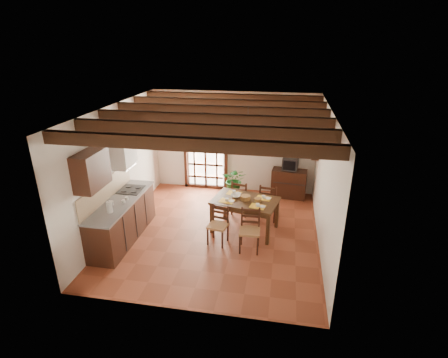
% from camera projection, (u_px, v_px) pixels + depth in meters
% --- Properties ---
extents(ground_plane, '(5.00, 5.00, 0.00)m').
position_uv_depth(ground_plane, '(217.00, 232.00, 7.95)').
color(ground_plane, brown).
extents(room_shell, '(4.52, 5.02, 2.81)m').
position_uv_depth(room_shell, '(216.00, 156.00, 7.27)').
color(room_shell, silver).
rests_on(room_shell, ground_plane).
extents(ceiling_beams, '(4.50, 4.34, 0.20)m').
position_uv_depth(ceiling_beams, '(216.00, 114.00, 6.94)').
color(ceiling_beams, black).
rests_on(ceiling_beams, room_shell).
extents(french_door, '(1.26, 0.11, 2.32)m').
position_uv_depth(french_door, '(205.00, 149.00, 9.87)').
color(french_door, white).
rests_on(french_door, ground_plane).
extents(kitchen_counter, '(0.64, 2.25, 1.38)m').
position_uv_depth(kitchen_counter, '(122.00, 219.00, 7.55)').
color(kitchen_counter, '#321910').
rests_on(kitchen_counter, ground_plane).
extents(upper_cabinet, '(0.35, 0.80, 0.70)m').
position_uv_depth(upper_cabinet, '(91.00, 170.00, 6.41)').
color(upper_cabinet, '#321910').
rests_on(upper_cabinet, room_shell).
extents(range_hood, '(0.38, 0.60, 0.54)m').
position_uv_depth(range_hood, '(123.00, 155.00, 7.59)').
color(range_hood, white).
rests_on(range_hood, room_shell).
extents(counter_items, '(0.50, 1.43, 0.25)m').
position_uv_depth(counter_items, '(122.00, 197.00, 7.44)').
color(counter_items, black).
rests_on(counter_items, kitchen_counter).
extents(dining_table, '(1.57, 1.18, 0.77)m').
position_uv_depth(dining_table, '(245.00, 204.00, 7.79)').
color(dining_table, '#3C2513').
rests_on(dining_table, ground_plane).
extents(chair_near_left, '(0.46, 0.44, 0.85)m').
position_uv_depth(chair_near_left, '(218.00, 232.00, 7.44)').
color(chair_near_left, '#AC7849').
rests_on(chair_near_left, ground_plane).
extents(chair_near_right, '(0.43, 0.41, 0.90)m').
position_uv_depth(chair_near_right, '(249.00, 238.00, 7.19)').
color(chair_near_right, '#AC7849').
rests_on(chair_near_right, ground_plane).
extents(chair_far_left, '(0.49, 0.48, 0.90)m').
position_uv_depth(chair_far_left, '(241.00, 203.00, 8.68)').
color(chair_far_left, '#AC7849').
rests_on(chair_far_left, ground_plane).
extents(chair_far_right, '(0.49, 0.47, 0.93)m').
position_uv_depth(chair_far_right, '(268.00, 208.00, 8.43)').
color(chair_far_right, '#AC7849').
rests_on(chair_far_right, ground_plane).
extents(table_setting, '(1.03, 0.69, 0.10)m').
position_uv_depth(table_setting, '(245.00, 198.00, 7.74)').
color(table_setting, yellow).
rests_on(table_setting, dining_table).
extents(table_bowl, '(0.22, 0.22, 0.05)m').
position_uv_depth(table_bowl, '(235.00, 196.00, 7.87)').
color(table_bowl, white).
rests_on(table_bowl, dining_table).
extents(sideboard, '(0.96, 0.51, 0.79)m').
position_uv_depth(sideboard, '(289.00, 183.00, 9.57)').
color(sideboard, '#321910').
rests_on(sideboard, ground_plane).
extents(crt_tv, '(0.44, 0.42, 0.34)m').
position_uv_depth(crt_tv, '(290.00, 164.00, 9.35)').
color(crt_tv, black).
rests_on(crt_tv, sideboard).
extents(fuse_box, '(0.25, 0.03, 0.32)m').
position_uv_depth(fuse_box, '(289.00, 133.00, 9.31)').
color(fuse_box, white).
rests_on(fuse_box, room_shell).
extents(plant_pot, '(0.35, 0.35, 0.22)m').
position_uv_depth(plant_pot, '(235.00, 195.00, 9.58)').
color(plant_pot, maroon).
rests_on(plant_pot, ground_plane).
extents(potted_plant, '(1.76, 1.53, 1.88)m').
position_uv_depth(potted_plant, '(235.00, 179.00, 9.40)').
color(potted_plant, '#144C19').
rests_on(potted_plant, ground_plane).
extents(wall_shelf, '(0.20, 0.42, 0.20)m').
position_uv_depth(wall_shelf, '(315.00, 153.00, 8.49)').
color(wall_shelf, '#321910').
rests_on(wall_shelf, room_shell).
extents(shelf_vase, '(0.15, 0.15, 0.15)m').
position_uv_depth(shelf_vase, '(316.00, 147.00, 8.44)').
color(shelf_vase, '#B2BFB2').
rests_on(shelf_vase, wall_shelf).
extents(shelf_flowers, '(0.14, 0.14, 0.36)m').
position_uv_depth(shelf_flowers, '(317.00, 139.00, 8.36)').
color(shelf_flowers, yellow).
rests_on(shelf_flowers, shelf_vase).
extents(framed_picture, '(0.03, 0.32, 0.32)m').
position_uv_depth(framed_picture, '(321.00, 131.00, 8.27)').
color(framed_picture, brown).
rests_on(framed_picture, room_shell).
extents(pendant_lamp, '(0.36, 0.36, 0.84)m').
position_uv_depth(pendant_lamp, '(247.00, 141.00, 7.35)').
color(pendant_lamp, black).
rests_on(pendant_lamp, room_shell).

